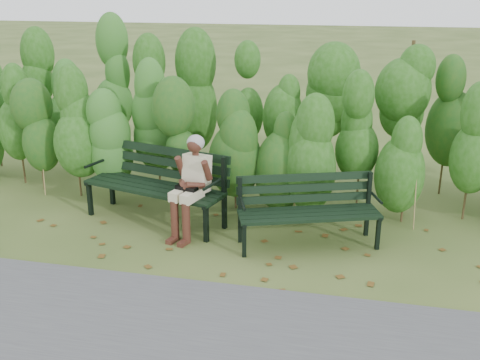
# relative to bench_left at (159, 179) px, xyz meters

# --- Properties ---
(ground) EXTENTS (80.00, 80.00, 0.00)m
(ground) POSITION_rel_bench_left_xyz_m (1.19, -0.62, -0.58)
(ground) COLOR #384F1E
(footpath) EXTENTS (60.00, 2.50, 0.01)m
(footpath) POSITION_rel_bench_left_xyz_m (1.19, -2.82, -0.58)
(footpath) COLOR #474749
(footpath) RESTS_ON ground
(hedge_band) EXTENTS (11.04, 1.67, 2.42)m
(hedge_band) POSITION_rel_bench_left_xyz_m (1.19, 1.24, 0.68)
(hedge_band) COLOR #47381E
(hedge_band) RESTS_ON ground
(leaf_litter) EXTENTS (5.92, 2.07, 0.01)m
(leaf_litter) POSITION_rel_bench_left_xyz_m (1.15, -0.78, -0.58)
(leaf_litter) COLOR brown
(leaf_litter) RESTS_ON ground
(bench_left) EXTENTS (2.07, 1.13, 0.99)m
(bench_left) POSITION_rel_bench_left_xyz_m (0.00, 0.00, 0.00)
(bench_left) COLOR black
(bench_left) RESTS_ON ground
(bench_right) EXTENTS (1.80, 1.10, 0.86)m
(bench_right) POSITION_rel_bench_left_xyz_m (2.05, -0.32, -0.08)
(bench_right) COLOR black
(bench_right) RESTS_ON ground
(seated_woman) EXTENTS (0.51, 0.75, 1.29)m
(seated_woman) POSITION_rel_bench_left_xyz_m (0.58, -0.36, 0.17)
(seated_woman) COLOR beige
(seated_woman) RESTS_ON ground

